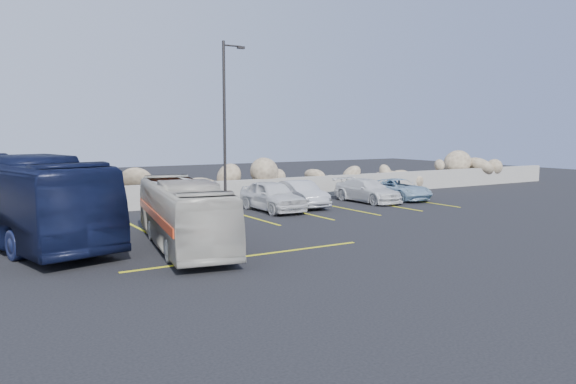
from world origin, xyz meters
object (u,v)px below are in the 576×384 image
car_c (368,191)px  car_d (399,189)px  lamppost (225,121)px  vintage_bus (183,213)px  car_a (272,196)px  tour_coach (18,199)px  car_b (301,194)px

car_c → car_d: (2.22, -0.02, -0.04)m
lamppost → car_d: 10.86m
vintage_bus → car_a: vintage_bus is taller
car_a → car_d: size_ratio=1.04×
tour_coach → car_b: size_ratio=2.73×
lamppost → vintage_bus: 8.98m
car_c → car_d: car_c is taller
tour_coach → vintage_bus: bearing=-51.9°
lamppost → car_c: size_ratio=1.88×
vintage_bus → tour_coach: tour_coach is taller
vintage_bus → tour_coach: (-4.56, 3.69, 0.40)m
tour_coach → car_d: (19.51, 2.31, -0.93)m
car_b → car_c: bearing=1.5°
tour_coach → car_d: tour_coach is taller
vintage_bus → tour_coach: size_ratio=0.74×
vintage_bus → lamppost: bearing=65.3°
car_b → tour_coach: bearing=-164.0°
car_c → car_a: bearing=179.8°
car_d → lamppost: bearing=176.4°
vintage_bus → car_d: (14.95, 5.99, -0.53)m
vintage_bus → car_c: size_ratio=1.87×
car_b → car_d: size_ratio=0.95×
car_b → lamppost: bearing=175.4°
car_a → car_b: (1.96, 0.54, -0.08)m
vintage_bus → car_c: vintage_bus is taller
lamppost → vintage_bus: lamppost is taller
car_b → car_c: 4.14m
vintage_bus → car_c: 14.08m
vintage_bus → car_d: vintage_bus is taller
car_b → car_c: (4.13, -0.25, -0.03)m
tour_coach → car_d: bearing=-6.2°
vintage_bus → car_b: (8.59, 6.26, -0.46)m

